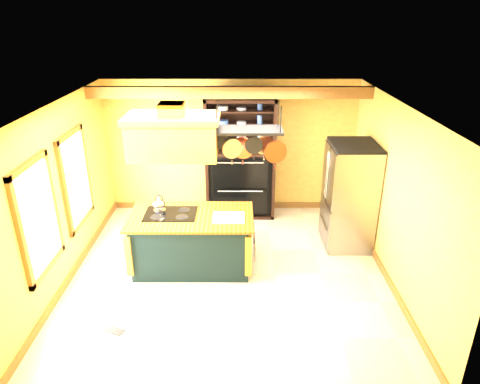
{
  "coord_description": "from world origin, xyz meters",
  "views": [
    {
      "loc": [
        0.18,
        -5.82,
        3.92
      ],
      "look_at": [
        0.18,
        0.3,
        1.3
      ],
      "focal_mm": 32.0,
      "sensor_mm": 36.0,
      "label": 1
    }
  ],
  "objects_px": {
    "kitchen_island": "(192,241)",
    "pot_rack": "(249,138)",
    "refrigerator": "(349,198)",
    "hutch": "(240,171)",
    "range_hood": "(173,135)"
  },
  "relations": [
    {
      "from": "kitchen_island",
      "to": "pot_rack",
      "type": "xyz_separation_m",
      "value": [
        0.92,
        -0.0,
        1.71
      ]
    },
    {
      "from": "refrigerator",
      "to": "hutch",
      "type": "xyz_separation_m",
      "value": [
        -1.9,
        1.24,
        0.03
      ]
    },
    {
      "from": "range_hood",
      "to": "hutch",
      "type": "height_order",
      "value": "range_hood"
    },
    {
      "from": "hutch",
      "to": "pot_rack",
      "type": "bearing_deg",
      "value": -86.32
    },
    {
      "from": "kitchen_island",
      "to": "range_hood",
      "type": "relative_size",
      "value": 1.44
    },
    {
      "from": "kitchen_island",
      "to": "range_hood",
      "type": "distance_m",
      "value": 1.78
    },
    {
      "from": "hutch",
      "to": "range_hood",
      "type": "bearing_deg",
      "value": -116.2
    },
    {
      "from": "pot_rack",
      "to": "refrigerator",
      "type": "relative_size",
      "value": 0.6
    },
    {
      "from": "pot_rack",
      "to": "hutch",
      "type": "relative_size",
      "value": 0.45
    },
    {
      "from": "range_hood",
      "to": "refrigerator",
      "type": "distance_m",
      "value": 3.27
    },
    {
      "from": "refrigerator",
      "to": "hutch",
      "type": "distance_m",
      "value": 2.27
    },
    {
      "from": "hutch",
      "to": "kitchen_island",
      "type": "bearing_deg",
      "value": -111.46
    },
    {
      "from": "pot_rack",
      "to": "range_hood",
      "type": "bearing_deg",
      "value": -180.0
    },
    {
      "from": "kitchen_island",
      "to": "range_hood",
      "type": "height_order",
      "value": "range_hood"
    },
    {
      "from": "refrigerator",
      "to": "hutch",
      "type": "bearing_deg",
      "value": 146.89
    }
  ]
}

